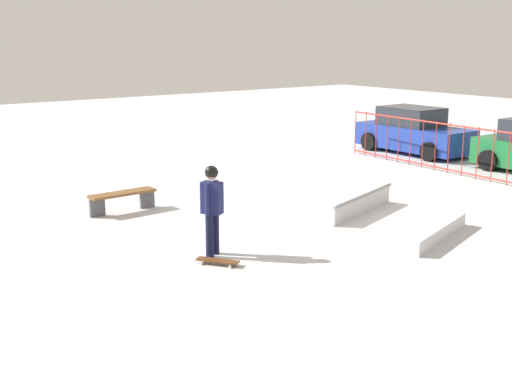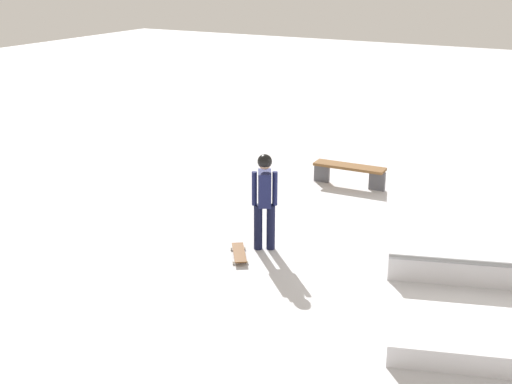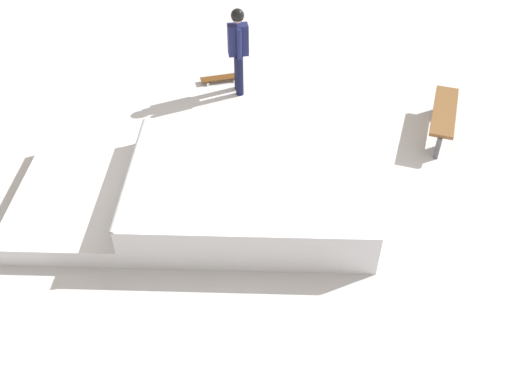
% 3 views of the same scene
% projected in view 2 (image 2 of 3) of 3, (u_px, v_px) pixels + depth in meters
% --- Properties ---
extents(ground_plane, '(60.00, 60.00, 0.00)m').
position_uv_depth(ground_plane, '(453.00, 261.00, 11.03)').
color(ground_plane, silver).
extents(skate_ramp, '(5.94, 4.16, 0.74)m').
position_uv_depth(skate_ramp, '(468.00, 250.00, 10.71)').
color(skate_ramp, silver).
rests_on(skate_ramp, ground).
extents(skater, '(0.44, 0.40, 1.73)m').
position_uv_depth(skater, '(265.00, 195.00, 11.19)').
color(skater, black).
rests_on(skater, ground).
extents(skateboard, '(0.77, 0.62, 0.09)m').
position_uv_depth(skateboard, '(239.00, 253.00, 11.18)').
color(skateboard, '#593314').
rests_on(skateboard, ground).
extents(park_bench, '(0.46, 1.66, 0.48)m').
position_uv_depth(park_bench, '(349.00, 171.00, 14.64)').
color(park_bench, brown).
rests_on(park_bench, ground).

